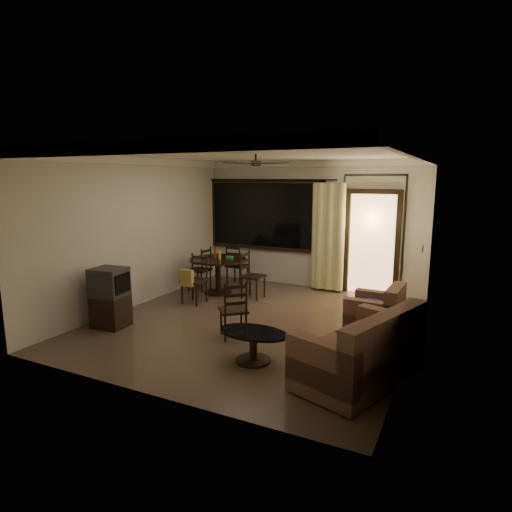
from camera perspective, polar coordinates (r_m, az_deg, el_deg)
The scene contains 12 objects.
ground at distance 7.37m, azimuth -0.03°, elevation -8.80°, with size 5.50×5.50×0.00m, color #7F6651.
room_shell at distance 8.41m, azimuth 9.03°, elevation 6.22°, with size 5.50×6.70×5.50m.
dining_table at distance 9.08m, azimuth -5.09°, elevation -1.31°, with size 1.19×1.19×0.97m.
dining_chair_west at distance 9.42m, azimuth -7.47°, elevation -2.84°, with size 0.43×0.43×0.95m.
dining_chair_east at distance 8.73m, azimuth -0.46°, elevation -3.81°, with size 0.43×0.43×0.95m.
dining_chair_south at distance 8.46m, azimuth -8.26°, elevation -4.22°, with size 0.43×0.49×0.95m.
dining_chair_north at distance 9.80m, azimuth -2.55°, elevation -2.24°, with size 0.43×0.43×0.95m.
tv_cabinet at distance 7.42m, azimuth -18.86°, elevation -5.24°, with size 0.57×0.52×0.99m.
sofa at distance 5.38m, azimuth 14.14°, elevation -12.54°, with size 1.37×1.87×0.89m.
armchair at distance 6.98m, azimuth 15.92°, elevation -7.52°, with size 0.82×0.82×0.78m.
coffee_table at distance 5.79m, azimuth -0.37°, elevation -11.33°, with size 0.96×0.58×0.42m.
side_chair at distance 6.64m, azimuth -3.01°, elevation -8.57°, with size 0.57×0.57×0.91m.
Camera 1 is at (3.08, -6.24, 2.42)m, focal length 30.00 mm.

